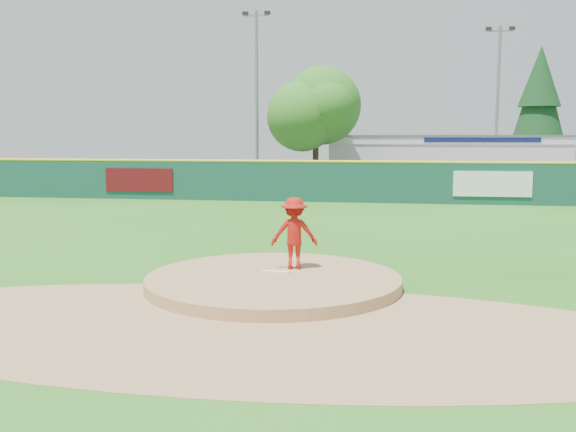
% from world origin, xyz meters
% --- Properties ---
extents(ground, '(120.00, 120.00, 0.00)m').
position_xyz_m(ground, '(0.00, 0.00, 0.00)').
color(ground, '#286B19').
rests_on(ground, ground).
extents(pitchers_mound, '(5.50, 5.50, 0.50)m').
position_xyz_m(pitchers_mound, '(0.00, 0.00, 0.00)').
color(pitchers_mound, '#9E774C').
rests_on(pitchers_mound, ground).
extents(pitching_rubber, '(0.60, 0.15, 0.04)m').
position_xyz_m(pitching_rubber, '(0.00, 0.30, 0.27)').
color(pitching_rubber, white).
rests_on(pitching_rubber, pitchers_mound).
extents(infield_dirt_arc, '(15.40, 15.40, 0.01)m').
position_xyz_m(infield_dirt_arc, '(0.00, -3.00, 0.01)').
color(infield_dirt_arc, '#9E774C').
rests_on(infield_dirt_arc, ground).
extents(parking_lot, '(44.00, 16.00, 0.02)m').
position_xyz_m(parking_lot, '(0.00, 27.00, 0.01)').
color(parking_lot, '#38383A').
rests_on(parking_lot, ground).
extents(pitcher, '(1.13, 0.76, 1.62)m').
position_xyz_m(pitcher, '(0.33, 0.83, 1.06)').
color(pitcher, '#A1160D').
rests_on(pitcher, pitchers_mound).
extents(van, '(5.10, 3.14, 1.32)m').
position_xyz_m(van, '(-1.49, 22.65, 0.68)').
color(van, white).
rests_on(van, parking_lot).
extents(pool_building_grp, '(15.20, 8.20, 3.31)m').
position_xyz_m(pool_building_grp, '(6.00, 31.99, 1.66)').
color(pool_building_grp, silver).
rests_on(pool_building_grp, ground).
extents(fence_banners, '(21.12, 0.04, 1.20)m').
position_xyz_m(fence_banners, '(-1.55, 17.92, 1.00)').
color(fence_banners, '#570C11').
rests_on(fence_banners, ground).
extents(playground_slide, '(1.04, 2.92, 1.61)m').
position_xyz_m(playground_slide, '(-12.72, 22.80, 0.82)').
color(playground_slide, '#192DDA').
rests_on(playground_slide, ground).
extents(outfield_fence, '(40.00, 0.14, 2.07)m').
position_xyz_m(outfield_fence, '(0.00, 18.00, 1.09)').
color(outfield_fence, '#144137').
rests_on(outfield_fence, ground).
extents(deciduous_tree, '(5.60, 5.60, 7.36)m').
position_xyz_m(deciduous_tree, '(-2.00, 25.00, 4.55)').
color(deciduous_tree, '#382314').
rests_on(deciduous_tree, ground).
extents(conifer_tree, '(4.40, 4.40, 9.50)m').
position_xyz_m(conifer_tree, '(13.00, 36.00, 5.54)').
color(conifer_tree, '#382314').
rests_on(conifer_tree, ground).
extents(light_pole_left, '(1.75, 0.25, 11.00)m').
position_xyz_m(light_pole_left, '(-6.00, 27.00, 6.05)').
color(light_pole_left, gray).
rests_on(light_pole_left, ground).
extents(light_pole_right, '(1.75, 0.25, 10.00)m').
position_xyz_m(light_pole_right, '(9.00, 29.00, 5.54)').
color(light_pole_right, gray).
rests_on(light_pole_right, ground).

